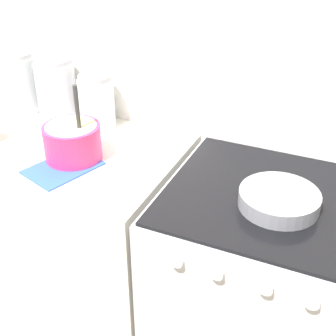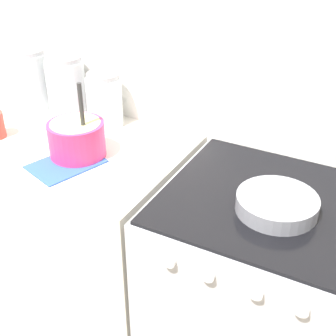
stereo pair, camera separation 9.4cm
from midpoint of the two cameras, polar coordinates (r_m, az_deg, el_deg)
name	(u,v)px [view 1 (the left image)]	position (r m, az deg, el deg)	size (l,w,h in m)	color
wall_back	(205,71)	(1.82, 3.09, 11.76)	(4.84, 0.05, 2.40)	white
countertop_cabinet	(73,241)	(2.12, -12.81, -8.68)	(0.92, 0.64, 0.94)	silver
stove	(258,299)	(1.85, 9.42, -15.56)	(0.71, 0.66, 0.94)	silver
mixing_bowl	(72,140)	(1.73, -13.10, 3.30)	(0.21, 0.21, 0.29)	#E0336B
baking_pan	(279,199)	(1.48, 11.65, -3.74)	(0.25, 0.25, 0.05)	gray
storage_jar_left	(20,87)	(2.18, -18.78, 9.35)	(0.15, 0.15, 0.26)	silver
storage_jar_middle	(57,94)	(2.06, -14.67, 8.74)	(0.16, 0.16, 0.26)	silver
storage_jar_right	(97,105)	(1.96, -10.05, 7.54)	(0.15, 0.15, 0.22)	silver
recipe_page	(63,168)	(1.71, -14.22, 0.00)	(0.25, 0.29, 0.01)	#3359B2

